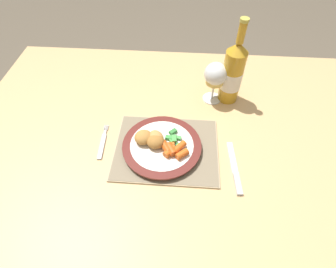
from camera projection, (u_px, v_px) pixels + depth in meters
name	position (u px, v px, depth m)	size (l,w,h in m)	color
ground_plane	(176.00, 219.00, 1.45)	(6.00, 6.00, 0.00)	brown
dining_table	(180.00, 147.00, 0.94)	(1.47, 0.96, 0.74)	tan
placemat	(167.00, 149.00, 0.83)	(0.33, 0.26, 0.01)	tan
dinner_plate	(163.00, 146.00, 0.82)	(0.25, 0.25, 0.02)	white
breaded_croquettes	(152.00, 139.00, 0.81)	(0.11, 0.08, 0.04)	tan
green_beans_pile	(175.00, 138.00, 0.82)	(0.06, 0.09, 0.01)	#338438
glazed_carrots	(174.00, 149.00, 0.79)	(0.09, 0.07, 0.02)	#CC5119
fork	(103.00, 144.00, 0.84)	(0.02, 0.14, 0.01)	silver
table_knife	(236.00, 172.00, 0.78)	(0.03, 0.19, 0.01)	silver
wine_glass	(216.00, 76.00, 0.91)	(0.08, 0.08, 0.16)	silver
bottle	(233.00, 73.00, 0.91)	(0.07, 0.07, 0.31)	gold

